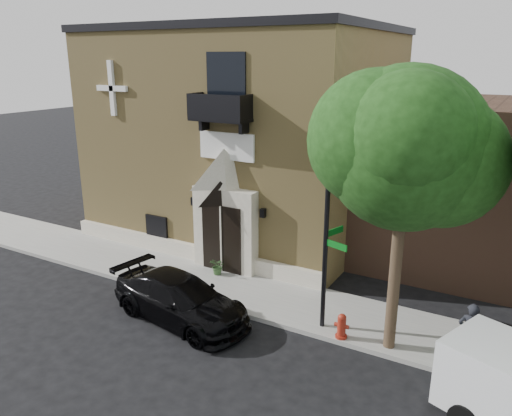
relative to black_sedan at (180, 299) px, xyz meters
The scene contains 10 objects.
ground 1.31m from the black_sedan, 77.31° to the left, with size 120.00×120.00×0.00m, color black.
sidewalk 2.93m from the black_sedan, 64.23° to the left, with size 42.00×3.00×0.15m, color gray.
church 10.21m from the black_sedan, 106.93° to the left, with size 12.20×11.01×9.30m.
street_tree_left 8.23m from the black_sedan, 12.74° to the left, with size 4.97×4.38×7.77m.
black_sedan is the anchor object (origin of this frame).
street_sign 4.96m from the black_sedan, 21.38° to the left, with size 0.81×1.00×5.31m.
fire_hydrant 5.07m from the black_sedan, 14.52° to the left, with size 0.44×0.35×0.76m.
dumpster 9.41m from the black_sedan, ahead, with size 2.12×1.45×1.27m.
planter 3.26m from the black_sedan, 102.54° to the left, with size 0.58×0.51×0.65m, color #375A2D.
pedestrian_near 8.46m from the black_sedan, 11.94° to the left, with size 0.64×0.42×1.75m, color black.
Camera 1 is at (8.88, -12.22, 8.04)m, focal length 35.00 mm.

